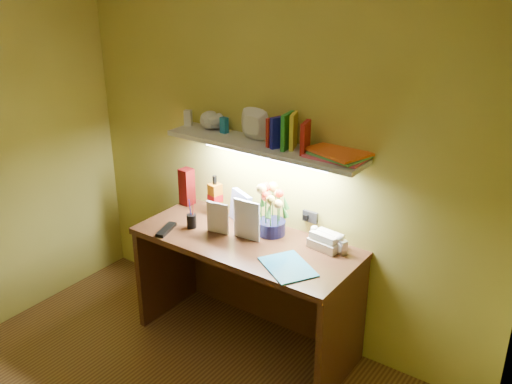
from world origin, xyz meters
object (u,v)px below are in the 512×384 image
telephone (327,239)px  desk (246,292)px  flower_bouquet (272,211)px  whisky_bottle (215,195)px  desk_clock (340,246)px

telephone → desk: bearing=-149.4°
telephone → flower_bouquet: bearing=-167.4°
desk → telephone: (0.45, 0.20, 0.43)m
telephone → whisky_bottle: 0.84m
whisky_bottle → desk: bearing=-25.9°
desk → whisky_bottle: 0.67m
desk_clock → whisky_bottle: 0.93m
desk → telephone: bearing=23.6°
desk → whisky_bottle: whisky_bottle is taller
telephone → desk_clock: telephone is taller
telephone → desk_clock: bearing=0.6°
desk → whisky_bottle: size_ratio=5.14×
flower_bouquet → telephone: bearing=5.6°
flower_bouquet → telephone: flower_bouquet is taller
desk → flower_bouquet: bearing=62.9°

